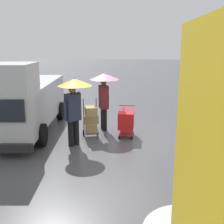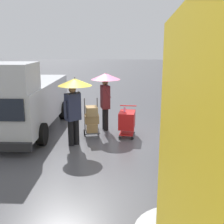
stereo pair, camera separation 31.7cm
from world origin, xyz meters
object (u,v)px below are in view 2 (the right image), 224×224
at_px(pedestrian_pink_side, 74,96).
at_px(pedestrian_black_side, 105,88).
at_px(cargo_van_parked_right, 24,100).
at_px(shopping_cart_vendor, 127,121).
at_px(hand_dolly_boxes, 92,120).

height_order(pedestrian_pink_side, pedestrian_black_side, same).
xyz_separation_m(cargo_van_parked_right, shopping_cart_vendor, (-3.68, 0.21, -0.61)).
relative_size(cargo_van_parked_right, pedestrian_pink_side, 2.53).
bearing_deg(pedestrian_black_side, cargo_van_parked_right, 9.44).
bearing_deg(pedestrian_pink_side, shopping_cart_vendor, -149.55).
xyz_separation_m(shopping_cart_vendor, pedestrian_pink_side, (1.60, 0.94, 1.02)).
bearing_deg(cargo_van_parked_right, pedestrian_pink_side, 151.22).
bearing_deg(pedestrian_black_side, hand_dolly_boxes, 67.08).
distance_m(cargo_van_parked_right, hand_dolly_boxes, 2.59).
height_order(shopping_cart_vendor, pedestrian_pink_side, pedestrian_pink_side).
distance_m(shopping_cart_vendor, hand_dolly_boxes, 1.20).
height_order(cargo_van_parked_right, hand_dolly_boxes, cargo_van_parked_right).
xyz_separation_m(cargo_van_parked_right, pedestrian_pink_side, (-2.08, 1.15, 0.41)).
bearing_deg(cargo_van_parked_right, pedestrian_black_side, -170.56).
bearing_deg(cargo_van_parked_right, shopping_cart_vendor, 176.80).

